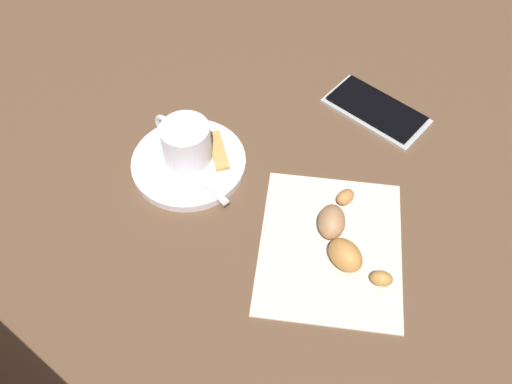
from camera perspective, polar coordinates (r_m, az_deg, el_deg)
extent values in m
plane|color=brown|center=(0.65, 0.82, -1.44)|extent=(1.80, 1.80, 0.00)
cylinder|color=white|center=(0.69, -7.09, 3.06)|extent=(0.14, 0.14, 0.01)
cylinder|color=white|center=(0.67, -7.35, 5.19)|extent=(0.06, 0.06, 0.05)
cylinder|color=#402811|center=(0.67, -7.34, 5.08)|extent=(0.05, 0.05, 0.00)
torus|color=white|center=(0.69, -9.49, 6.75)|extent=(0.04, 0.02, 0.04)
cube|color=silver|center=(0.66, -5.63, 1.27)|extent=(0.08, 0.06, 0.00)
ellipsoid|color=silver|center=(0.69, -8.65, 4.39)|extent=(0.03, 0.03, 0.01)
cube|color=tan|center=(0.69, -4.03, 4.38)|extent=(0.04, 0.06, 0.01)
cube|color=silver|center=(0.62, 7.85, -5.65)|extent=(0.18, 0.21, 0.00)
ellipsoid|color=#C88243|center=(0.65, 9.41, -0.52)|extent=(0.03, 0.03, 0.02)
ellipsoid|color=tan|center=(0.62, 7.99, -3.12)|extent=(0.04, 0.05, 0.03)
ellipsoid|color=#CC8A44|center=(0.60, 9.41, -6.58)|extent=(0.05, 0.05, 0.03)
ellipsoid|color=#C28942|center=(0.60, 13.11, -8.87)|extent=(0.02, 0.02, 0.02)
cube|color=#BABEC0|center=(0.76, 12.56, 8.42)|extent=(0.15, 0.13, 0.01)
cube|color=black|center=(0.76, 12.62, 8.67)|extent=(0.14, 0.11, 0.00)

